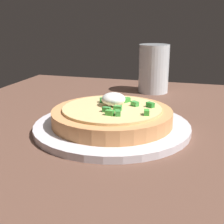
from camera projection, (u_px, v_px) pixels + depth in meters
dining_table at (133, 148)px, 48.86cm from camera, size 92.58×83.80×2.91cm
plate at (112, 126)px, 52.49cm from camera, size 26.14×26.14×1.12cm
pizza at (112, 115)px, 51.93cm from camera, size 20.13×20.13×5.03cm
cup_far at (154, 71)px, 77.49cm from camera, size 7.48×7.48×11.85cm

